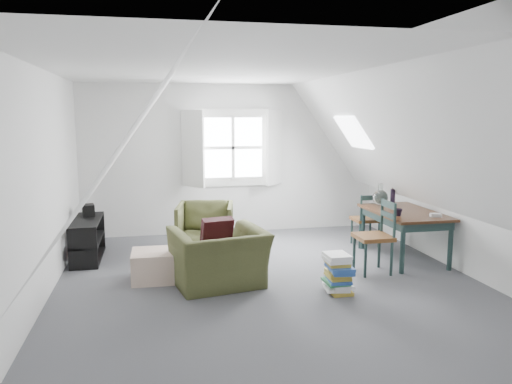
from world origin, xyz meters
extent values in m
plane|color=#4C4D51|center=(0.00, 0.00, 0.00)|extent=(5.50, 5.50, 0.00)
plane|color=white|center=(0.00, 0.00, 2.50)|extent=(5.50, 5.50, 0.00)
plane|color=silver|center=(0.00, 2.75, 1.25)|extent=(5.00, 0.00, 5.00)
plane|color=silver|center=(0.00, -2.75, 1.25)|extent=(5.00, 0.00, 5.00)
plane|color=silver|center=(-2.50, 0.00, 1.25)|extent=(0.00, 5.50, 5.50)
plane|color=silver|center=(2.50, 0.00, 1.25)|extent=(0.00, 5.50, 5.50)
plane|color=white|center=(-1.55, 0.00, 1.78)|extent=(3.19, 5.50, 4.48)
plane|color=white|center=(1.55, 0.00, 1.78)|extent=(3.19, 5.50, 4.48)
cube|color=white|center=(0.00, 2.73, 1.45)|extent=(1.30, 0.04, 1.30)
cube|color=white|center=(-0.68, 2.57, 1.45)|extent=(0.35, 0.35, 1.25)
cube|color=white|center=(0.68, 2.57, 1.45)|extent=(0.35, 0.35, 1.25)
cube|color=white|center=(0.00, 2.72, 1.45)|extent=(1.00, 0.02, 1.00)
cube|color=white|center=(0.00, 2.70, 1.45)|extent=(1.08, 0.04, 0.05)
cube|color=white|center=(0.00, 2.70, 1.45)|extent=(0.05, 0.04, 1.08)
cube|color=white|center=(1.55, 1.30, 1.75)|extent=(0.35, 0.75, 0.47)
imported|color=#3E4221|center=(-0.61, 0.06, 0.00)|extent=(1.19, 1.09, 0.67)
imported|color=#3E4221|center=(-0.61, 1.53, 0.00)|extent=(0.92, 0.94, 0.74)
cube|color=#340E12|center=(-0.61, 0.21, 0.60)|extent=(0.41, 0.29, 0.39)
cube|color=#C9AC98|center=(-1.35, 0.42, 0.18)|extent=(0.55, 0.55, 0.36)
cube|color=#351C0E|center=(2.06, 0.64, 0.66)|extent=(0.82, 1.36, 0.04)
cube|color=#1E3331|center=(2.06, 0.64, 0.59)|extent=(0.73, 1.27, 0.11)
cylinder|color=#1E3331|center=(1.73, 0.03, 0.32)|extent=(0.06, 0.06, 0.64)
cylinder|color=#1E3331|center=(2.40, 0.03, 0.32)|extent=(0.06, 0.06, 0.64)
cylinder|color=#1E3331|center=(1.73, 1.25, 0.32)|extent=(0.06, 0.06, 0.64)
cylinder|color=#1E3331|center=(2.40, 1.25, 0.32)|extent=(0.06, 0.06, 0.64)
sphere|color=silver|center=(1.91, 1.09, 0.80)|extent=(0.22, 0.22, 0.22)
cylinder|color=silver|center=(1.91, 1.09, 0.94)|extent=(0.07, 0.07, 0.12)
cylinder|color=black|center=(2.16, 1.19, 0.79)|extent=(0.07, 0.07, 0.22)
cylinder|color=#3F2D1E|center=(2.16, 1.19, 1.04)|extent=(0.03, 0.05, 0.40)
cylinder|color=#3F2D1E|center=(2.17, 1.20, 1.04)|extent=(0.04, 0.06, 0.40)
cylinder|color=#3F2D1E|center=(2.15, 1.18, 1.04)|extent=(0.05, 0.07, 0.40)
imported|color=black|center=(1.81, 0.34, 0.68)|extent=(0.12, 0.12, 0.09)
cube|color=white|center=(2.26, 0.19, 0.70)|extent=(0.15, 0.12, 0.04)
cube|color=brown|center=(1.84, 1.42, 0.41)|extent=(0.38, 0.38, 0.05)
cylinder|color=#1E3331|center=(2.00, 1.58, 0.20)|extent=(0.03, 0.03, 0.39)
cylinder|color=#1E3331|center=(2.00, 1.27, 0.20)|extent=(0.03, 0.03, 0.39)
cylinder|color=#1E3331|center=(1.69, 1.58, 0.20)|extent=(0.03, 0.03, 0.39)
cylinder|color=#1E3331|center=(1.69, 1.27, 0.20)|extent=(0.03, 0.03, 0.39)
cylinder|color=#1E3331|center=(2.00, 1.25, 0.61)|extent=(0.03, 0.03, 0.41)
cylinder|color=#1E3331|center=(1.69, 1.25, 0.61)|extent=(0.03, 0.03, 0.41)
cube|color=#1E3331|center=(1.84, 1.25, 0.77)|extent=(0.31, 0.03, 0.07)
cube|color=#1E3331|center=(1.84, 1.25, 0.65)|extent=(0.31, 0.03, 0.05)
cube|color=brown|center=(1.38, 0.16, 0.46)|extent=(0.43, 0.43, 0.05)
cylinder|color=#1E3331|center=(1.20, 0.33, 0.22)|extent=(0.04, 0.04, 0.44)
cylinder|color=#1E3331|center=(1.55, 0.33, 0.22)|extent=(0.04, 0.04, 0.44)
cylinder|color=#1E3331|center=(1.20, -0.02, 0.22)|extent=(0.04, 0.04, 0.44)
cylinder|color=#1E3331|center=(1.55, -0.02, 0.22)|extent=(0.04, 0.04, 0.44)
cylinder|color=#1E3331|center=(1.57, 0.33, 0.69)|extent=(0.04, 0.04, 0.46)
cylinder|color=#1E3331|center=(1.57, -0.02, 0.69)|extent=(0.04, 0.04, 0.46)
cube|color=#1E3331|center=(1.57, 0.16, 0.87)|extent=(0.03, 0.35, 0.08)
cube|color=#1E3331|center=(1.57, 0.16, 0.74)|extent=(0.03, 0.35, 0.06)
cube|color=black|center=(-2.25, 1.54, 0.01)|extent=(0.37, 1.10, 0.03)
cube|color=black|center=(-2.25, 1.54, 0.27)|extent=(0.37, 1.10, 0.03)
cube|color=black|center=(-2.25, 1.54, 0.55)|extent=(0.37, 1.10, 0.03)
cube|color=black|center=(-2.25, 1.00, 0.27)|extent=(0.37, 0.03, 0.55)
cube|color=black|center=(-2.25, 2.07, 0.27)|extent=(0.37, 0.03, 0.55)
cube|color=#264C99|center=(-2.25, 1.22, 0.11)|extent=(0.16, 0.18, 0.20)
cube|color=red|center=(-2.25, 1.63, 0.11)|extent=(0.16, 0.22, 0.20)
cube|color=white|center=(-2.25, 1.36, 0.38)|extent=(0.16, 0.20, 0.18)
cube|color=black|center=(-2.25, 1.79, 0.64)|extent=(0.20, 0.25, 0.18)
cube|color=#B29933|center=(0.70, -0.45, 0.02)|extent=(0.24, 0.31, 0.04)
cube|color=white|center=(0.67, -0.44, 0.06)|extent=(0.30, 0.34, 0.04)
cube|color=white|center=(0.71, -0.46, 0.10)|extent=(0.25, 0.33, 0.04)
cube|color=#337F4C|center=(0.65, -0.45, 0.13)|extent=(0.25, 0.31, 0.03)
cube|color=#264C99|center=(0.68, -0.48, 0.16)|extent=(0.27, 0.35, 0.03)
cube|color=#B29933|center=(0.68, -0.45, 0.19)|extent=(0.24, 0.31, 0.03)
cube|color=#B29933|center=(0.68, -0.43, 0.22)|extent=(0.27, 0.34, 0.04)
cube|color=#264C99|center=(0.71, -0.48, 0.26)|extent=(0.28, 0.35, 0.04)
cube|color=#264C99|center=(0.69, -0.48, 0.30)|extent=(0.28, 0.34, 0.04)
cube|color=#B29933|center=(0.68, -0.42, 0.34)|extent=(0.25, 0.32, 0.04)
cube|color=white|center=(0.67, -0.43, 0.38)|extent=(0.26, 0.29, 0.05)
cube|color=white|center=(0.67, -0.42, 0.43)|extent=(0.26, 0.31, 0.04)
camera|label=1|loc=(-1.34, -5.56, 1.99)|focal=35.00mm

